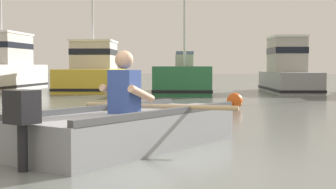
{
  "coord_description": "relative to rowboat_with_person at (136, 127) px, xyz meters",
  "views": [
    {
      "loc": [
        1.32,
        -4.67,
        1.01
      ],
      "look_at": [
        -0.09,
        3.3,
        0.55
      ],
      "focal_mm": 54.29,
      "sensor_mm": 36.0,
      "label": 1
    }
  ],
  "objects": [
    {
      "name": "moored_boat_white",
      "position": [
        -8.92,
        13.37,
        0.64
      ],
      "size": [
        2.22,
        6.58,
        4.21
      ],
      "color": "white",
      "rests_on": "ground"
    },
    {
      "name": "moored_boat_grey",
      "position": [
        2.61,
        13.9,
        0.54
      ],
      "size": [
        2.28,
        4.82,
        2.16
      ],
      "color": "gray",
      "rests_on": "ground"
    },
    {
      "name": "moored_boat_yellow",
      "position": [
        -5.11,
        13.72,
        0.51
      ],
      "size": [
        2.85,
        5.61,
        3.68
      ],
      "color": "gold",
      "rests_on": "ground"
    },
    {
      "name": "rowboat_with_person",
      "position": [
        0.0,
        0.0,
        0.0
      ],
      "size": [
        2.44,
        3.54,
        1.19
      ],
      "color": "gray",
      "rests_on": "ground"
    },
    {
      "name": "mooring_buoy",
      "position": [
        0.94,
        5.98,
        -0.06
      ],
      "size": [
        0.38,
        0.38,
        0.38
      ],
      "primitive_type": "sphere",
      "color": "#E55919",
      "rests_on": "ground"
    },
    {
      "name": "ground_plane",
      "position": [
        0.14,
        -1.36,
        -0.25
      ],
      "size": [
        120.0,
        120.0,
        0.0
      ],
      "primitive_type": "plane",
      "color": "slate"
    },
    {
      "name": "moored_boat_green",
      "position": [
        -1.2,
        12.56,
        0.23
      ],
      "size": [
        2.54,
        5.26,
        4.88
      ],
      "color": "#287042",
      "rests_on": "ground"
    }
  ]
}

